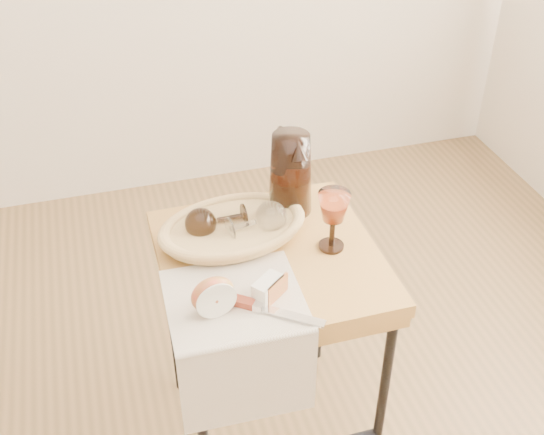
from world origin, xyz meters
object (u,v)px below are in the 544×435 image
object	(u,v)px
goblet_lying_a	(219,220)
apple_half	(213,295)
wine_goblet	(333,221)
side_table	(270,350)
tea_towel	(234,300)
pitcher	(290,173)
table_knife	(263,307)
bread_basket	(233,231)
goblet_lying_b	(254,222)

from	to	relation	value
goblet_lying_a	apple_half	size ratio (longest dim) A/B	1.30
wine_goblet	goblet_lying_a	bearing A→B (deg)	155.09
side_table	tea_towel	bearing A→B (deg)	-131.89
pitcher	table_knife	bearing A→B (deg)	-111.61
pitcher	table_knife	size ratio (longest dim) A/B	1.03
bread_basket	goblet_lying_b	xyz separation A→B (m)	(0.05, -0.02, 0.03)
bread_basket	goblet_lying_a	world-z (taller)	goblet_lying_a
apple_half	side_table	bearing A→B (deg)	33.62
pitcher	apple_half	distance (m)	0.41
side_table	wine_goblet	distance (m)	0.42
bread_basket	wine_goblet	world-z (taller)	wine_goblet
bread_basket	pitcher	world-z (taller)	pitcher
goblet_lying_a	apple_half	world-z (taller)	apple_half
side_table	goblet_lying_b	distance (m)	0.37
goblet_lying_b	apple_half	xyz separation A→B (m)	(-0.14, -0.21, -0.00)
pitcher	table_knife	xyz separation A→B (m)	(-0.17, -0.34, -0.09)
goblet_lying_a	table_knife	distance (m)	0.28
goblet_lying_a	table_knife	bearing A→B (deg)	93.88
bread_basket	pitcher	distance (m)	0.20
goblet_lying_a	pitcher	distance (m)	0.21
side_table	apple_half	bearing A→B (deg)	-137.68
tea_towel	pitcher	size ratio (longest dim) A/B	1.15
side_table	tea_towel	size ratio (longest dim) A/B	2.20
goblet_lying_a	goblet_lying_b	xyz separation A→B (m)	(0.07, -0.03, 0.00)
tea_towel	pitcher	bearing A→B (deg)	55.17
tea_towel	wine_goblet	size ratio (longest dim) A/B	1.89
tea_towel	apple_half	bearing A→B (deg)	-154.89
tea_towel	table_knife	world-z (taller)	table_knife
goblet_lying_a	apple_half	bearing A→B (deg)	72.42
goblet_lying_b	pitcher	bearing A→B (deg)	29.20
wine_goblet	tea_towel	bearing A→B (deg)	-156.34
bread_basket	wine_goblet	xyz separation A→B (m)	(0.21, -0.10, 0.05)
goblet_lying_a	apple_half	xyz separation A→B (m)	(-0.07, -0.25, -0.00)
goblet_lying_a	pitcher	world-z (taller)	pitcher
table_knife	tea_towel	bearing A→B (deg)	170.68
goblet_lying_b	goblet_lying_a	bearing A→B (deg)	146.73
table_knife	pitcher	bearing A→B (deg)	100.63
goblet_lying_b	apple_half	world-z (taller)	apple_half
bread_basket	apple_half	world-z (taller)	apple_half
side_table	pitcher	size ratio (longest dim) A/B	2.54
side_table	table_knife	bearing A→B (deg)	-110.43
side_table	tea_towel	world-z (taller)	tea_towel
goblet_lying_a	goblet_lying_b	bearing A→B (deg)	154.44
table_knife	side_table	bearing A→B (deg)	106.23
wine_goblet	side_table	bearing A→B (deg)	174.79
goblet_lying_b	pitcher	distance (m)	0.16
bread_basket	goblet_lying_a	size ratio (longest dim) A/B	2.61
side_table	table_knife	distance (m)	0.38
side_table	bread_basket	bearing A→B (deg)	128.14
tea_towel	bread_basket	world-z (taller)	bread_basket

